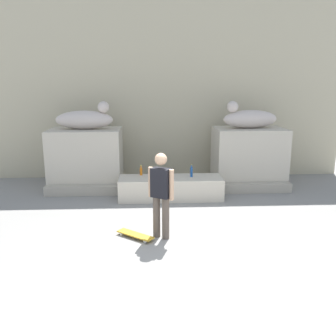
{
  "coord_description": "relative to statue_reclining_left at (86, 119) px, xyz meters",
  "views": [
    {
      "loc": [
        -0.52,
        -5.71,
        2.89
      ],
      "look_at": [
        -0.13,
        1.91,
        1.1
      ],
      "focal_mm": 37.86,
      "sensor_mm": 36.0,
      "label": 1
    }
  ],
  "objects": [
    {
      "name": "pedestal_left",
      "position": [
        -0.04,
        0.0,
        -1.12
      ],
      "size": [
        2.0,
        1.35,
        1.68
      ],
      "primitive_type": "cube",
      "color": "beige",
      "rests_on": "ground_plane"
    },
    {
      "name": "ledge_block",
      "position": [
        2.32,
        -1.21,
        -1.68
      ],
      "size": [
        2.67,
        0.84,
        0.56
      ],
      "primitive_type": "cube",
      "color": "beige",
      "rests_on": "ground_plane"
    },
    {
      "name": "pedestal_right",
      "position": [
        4.67,
        0.0,
        -1.12
      ],
      "size": [
        2.0,
        1.35,
        1.68
      ],
      "primitive_type": "cube",
      "color": "beige",
      "rests_on": "ground_plane"
    },
    {
      "name": "ground_plane",
      "position": [
        2.32,
        -4.34,
        -1.96
      ],
      "size": [
        40.0,
        40.0,
        0.0
      ],
      "primitive_type": "plane",
      "color": "gray"
    },
    {
      "name": "stair_step",
      "position": [
        2.32,
        -0.69,
        -1.83
      ],
      "size": [
        6.7,
        0.5,
        0.26
      ],
      "primitive_type": "cube",
      "color": "#A9A08F",
      "rests_on": "ground_plane"
    },
    {
      "name": "bottle_blue",
      "position": [
        2.86,
        -1.17,
        -1.27
      ],
      "size": [
        0.06,
        0.06,
        0.33
      ],
      "color": "#194C99",
      "rests_on": "ledge_block"
    },
    {
      "name": "skater",
      "position": [
        1.99,
        -3.64,
        -1.04
      ],
      "size": [
        0.48,
        0.36,
        1.67
      ],
      "rotation": [
        0.0,
        0.0,
        5.74
      ],
      "color": "brown",
      "rests_on": "ground_plane"
    },
    {
      "name": "facade_wall",
      "position": [
        2.32,
        1.42,
        0.79
      ],
      "size": [
        11.22,
        0.6,
        5.52
      ],
      "primitive_type": "cube",
      "color": "#BFB494",
      "rests_on": "ground_plane"
    },
    {
      "name": "statue_reclining_right",
      "position": [
        4.63,
        -0.0,
        0.0
      ],
      "size": [
        1.66,
        0.78,
        0.78
      ],
      "rotation": [
        0.0,
        0.0,
        3.28
      ],
      "color": "beige",
      "rests_on": "pedestal_right"
    },
    {
      "name": "bottle_orange",
      "position": [
        1.55,
        -0.92,
        -1.3
      ],
      "size": [
        0.07,
        0.07,
        0.26
      ],
      "color": "orange",
      "rests_on": "ledge_block"
    },
    {
      "name": "statue_reclining_left",
      "position": [
        0.0,
        0.0,
        0.0
      ],
      "size": [
        1.62,
        0.62,
        0.78
      ],
      "rotation": [
        0.0,
        0.0,
        -0.04
      ],
      "color": "beige",
      "rests_on": "pedestal_left"
    },
    {
      "name": "skateboard",
      "position": [
        1.49,
        -3.64,
        -1.9
      ],
      "size": [
        0.75,
        0.66,
        0.08
      ],
      "rotation": [
        0.0,
        0.0,
        5.61
      ],
      "color": "gold",
      "rests_on": "ground_plane"
    }
  ]
}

